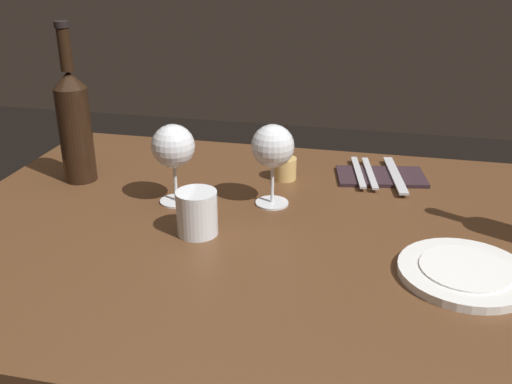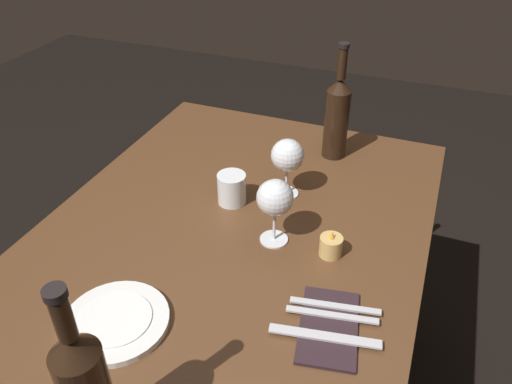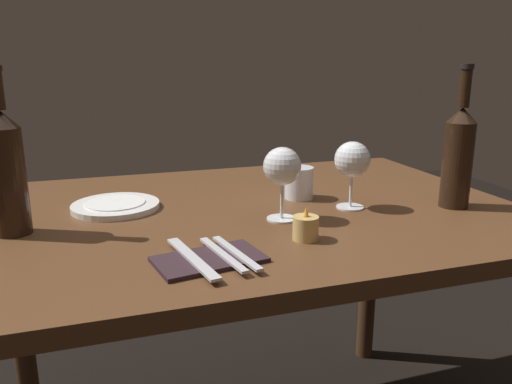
{
  "view_description": "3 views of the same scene",
  "coord_description": "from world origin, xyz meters",
  "px_view_note": "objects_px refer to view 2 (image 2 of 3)",
  "views": [
    {
      "loc": [
        0.15,
        -0.93,
        1.23
      ],
      "look_at": [
        -0.06,
        -0.01,
        0.82
      ],
      "focal_mm": 40.88,
      "sensor_mm": 36.0,
      "label": 1
    },
    {
      "loc": [
        0.81,
        0.4,
        1.51
      ],
      "look_at": [
        -0.07,
        0.06,
        0.85
      ],
      "focal_mm": 35.44,
      "sensor_mm": 36.0,
      "label": 2
    },
    {
      "loc": [
        0.34,
        1.12,
        1.09
      ],
      "look_at": [
        -0.01,
        0.05,
        0.79
      ],
      "focal_mm": 35.9,
      "sensor_mm": 36.0,
      "label": 3
    }
  ],
  "objects_px": {
    "wine_glass_right": "(287,156)",
    "fork_inner": "(332,315)",
    "wine_bottle": "(337,115)",
    "votive_candle": "(331,246)",
    "fork_outer": "(335,306)",
    "folded_napkin": "(328,327)",
    "water_tumbler": "(232,190)",
    "wine_glass_left": "(275,199)",
    "dinner_plate": "(116,321)",
    "table_knife": "(325,336)"
  },
  "relations": [
    {
      "from": "wine_glass_right",
      "to": "votive_candle",
      "type": "relative_size",
      "value": 2.4
    },
    {
      "from": "wine_glass_right",
      "to": "fork_outer",
      "type": "height_order",
      "value": "wine_glass_right"
    },
    {
      "from": "wine_glass_left",
      "to": "table_knife",
      "type": "bearing_deg",
      "value": 37.84
    },
    {
      "from": "water_tumbler",
      "to": "dinner_plate",
      "type": "relative_size",
      "value": 0.39
    },
    {
      "from": "folded_napkin",
      "to": "fork_inner",
      "type": "xyz_separation_m",
      "value": [
        -0.02,
        0.0,
        0.01
      ]
    },
    {
      "from": "wine_glass_left",
      "to": "folded_napkin",
      "type": "relative_size",
      "value": 0.79
    },
    {
      "from": "fork_outer",
      "to": "table_knife",
      "type": "distance_m",
      "value": 0.08
    },
    {
      "from": "wine_glass_right",
      "to": "dinner_plate",
      "type": "bearing_deg",
      "value": -17.28
    },
    {
      "from": "folded_napkin",
      "to": "fork_inner",
      "type": "relative_size",
      "value": 1.15
    },
    {
      "from": "wine_glass_left",
      "to": "wine_bottle",
      "type": "bearing_deg",
      "value": 175.61
    },
    {
      "from": "wine_glass_left",
      "to": "wine_glass_right",
      "type": "relative_size",
      "value": 1.02
    },
    {
      "from": "votive_candle",
      "to": "fork_outer",
      "type": "bearing_deg",
      "value": 17.64
    },
    {
      "from": "votive_candle",
      "to": "fork_outer",
      "type": "relative_size",
      "value": 0.37
    },
    {
      "from": "wine_bottle",
      "to": "fork_outer",
      "type": "relative_size",
      "value": 1.87
    },
    {
      "from": "table_knife",
      "to": "votive_candle",
      "type": "bearing_deg",
      "value": -168.1
    },
    {
      "from": "wine_bottle",
      "to": "fork_inner",
      "type": "height_order",
      "value": "wine_bottle"
    },
    {
      "from": "wine_bottle",
      "to": "folded_napkin",
      "type": "distance_m",
      "value": 0.67
    },
    {
      "from": "folded_napkin",
      "to": "fork_outer",
      "type": "distance_m",
      "value": 0.05
    },
    {
      "from": "wine_glass_left",
      "to": "water_tumbler",
      "type": "bearing_deg",
      "value": -124.71
    },
    {
      "from": "wine_glass_left",
      "to": "water_tumbler",
      "type": "xyz_separation_m",
      "value": [
        -0.11,
        -0.15,
        -0.08
      ]
    },
    {
      "from": "dinner_plate",
      "to": "votive_candle",
      "type": "bearing_deg",
      "value": 135.93
    },
    {
      "from": "wine_glass_left",
      "to": "fork_inner",
      "type": "distance_m",
      "value": 0.28
    },
    {
      "from": "wine_glass_right",
      "to": "folded_napkin",
      "type": "xyz_separation_m",
      "value": [
        0.4,
        0.22,
        -0.11
      ]
    },
    {
      "from": "table_knife",
      "to": "fork_outer",
      "type": "bearing_deg",
      "value": 180.0
    },
    {
      "from": "fork_inner",
      "to": "table_knife",
      "type": "xyz_separation_m",
      "value": [
        0.05,
        0.0,
        0.0
      ]
    },
    {
      "from": "water_tumbler",
      "to": "folded_napkin",
      "type": "bearing_deg",
      "value": 47.08
    },
    {
      "from": "wine_glass_left",
      "to": "dinner_plate",
      "type": "relative_size",
      "value": 0.79
    },
    {
      "from": "dinner_plate",
      "to": "fork_inner",
      "type": "height_order",
      "value": "dinner_plate"
    },
    {
      "from": "wine_glass_left",
      "to": "fork_inner",
      "type": "bearing_deg",
      "value": 45.28
    },
    {
      "from": "water_tumbler",
      "to": "fork_outer",
      "type": "xyz_separation_m",
      "value": [
        0.26,
        0.34,
        -0.03
      ]
    },
    {
      "from": "votive_candle",
      "to": "dinner_plate",
      "type": "distance_m",
      "value": 0.48
    },
    {
      "from": "wine_glass_right",
      "to": "folded_napkin",
      "type": "relative_size",
      "value": 0.78
    },
    {
      "from": "wine_glass_right",
      "to": "fork_inner",
      "type": "xyz_separation_m",
      "value": [
        0.37,
        0.22,
        -0.11
      ]
    },
    {
      "from": "table_knife",
      "to": "wine_glass_left",
      "type": "bearing_deg",
      "value": -142.16
    },
    {
      "from": "votive_candle",
      "to": "folded_napkin",
      "type": "distance_m",
      "value": 0.21
    },
    {
      "from": "wine_bottle",
      "to": "votive_candle",
      "type": "height_order",
      "value": "wine_bottle"
    },
    {
      "from": "wine_bottle",
      "to": "votive_candle",
      "type": "xyz_separation_m",
      "value": [
        0.43,
        0.1,
        -0.11
      ]
    },
    {
      "from": "fork_inner",
      "to": "wine_bottle",
      "type": "bearing_deg",
      "value": -166.15
    },
    {
      "from": "wine_glass_left",
      "to": "wine_bottle",
      "type": "distance_m",
      "value": 0.43
    },
    {
      "from": "dinner_plate",
      "to": "fork_outer",
      "type": "bearing_deg",
      "value": 116.1
    },
    {
      "from": "fork_inner",
      "to": "table_knife",
      "type": "distance_m",
      "value": 0.05
    },
    {
      "from": "wine_glass_right",
      "to": "wine_glass_left",
      "type": "bearing_deg",
      "value": 10.01
    },
    {
      "from": "water_tumbler",
      "to": "wine_bottle",
      "type": "bearing_deg",
      "value": 150.45
    },
    {
      "from": "folded_napkin",
      "to": "fork_outer",
      "type": "height_order",
      "value": "fork_outer"
    },
    {
      "from": "votive_candle",
      "to": "folded_napkin",
      "type": "bearing_deg",
      "value": 13.56
    },
    {
      "from": "fork_outer",
      "to": "table_knife",
      "type": "bearing_deg",
      "value": 0.0
    },
    {
      "from": "votive_candle",
      "to": "table_knife",
      "type": "relative_size",
      "value": 0.32
    },
    {
      "from": "dinner_plate",
      "to": "table_knife",
      "type": "distance_m",
      "value": 0.4
    },
    {
      "from": "water_tumbler",
      "to": "votive_candle",
      "type": "xyz_separation_m",
      "value": [
        0.11,
        0.29,
        -0.01
      ]
    },
    {
      "from": "wine_glass_left",
      "to": "votive_candle",
      "type": "height_order",
      "value": "wine_glass_left"
    }
  ]
}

